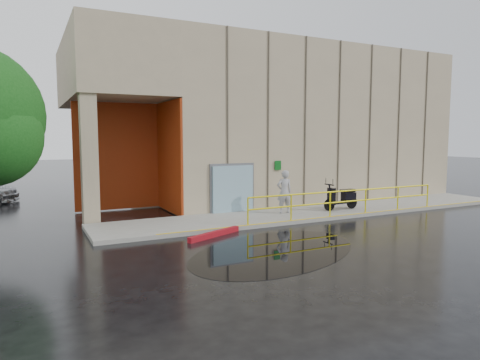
% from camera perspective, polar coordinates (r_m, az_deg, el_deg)
% --- Properties ---
extents(ground, '(120.00, 120.00, 0.00)m').
position_cam_1_polar(ground, '(13.59, 9.21, -8.72)').
color(ground, black).
rests_on(ground, ground).
extents(sidewalk, '(20.00, 3.00, 0.15)m').
position_cam_1_polar(sidewalk, '(19.45, 11.03, -4.15)').
color(sidewalk, gray).
rests_on(sidewalk, ground).
extents(building, '(20.00, 10.17, 8.00)m').
position_cam_1_polar(building, '(25.17, 4.11, 7.60)').
color(building, tan).
rests_on(building, ground).
extents(guardrail, '(9.56, 0.06, 1.03)m').
position_cam_1_polar(guardrail, '(18.48, 14.24, -2.84)').
color(guardrail, yellow).
rests_on(guardrail, sidewalk).
extents(person, '(0.73, 0.54, 1.83)m').
position_cam_1_polar(person, '(18.24, 5.92, -1.57)').
color(person, '#9F9EA2').
rests_on(person, sidewalk).
extents(scooter, '(1.86, 0.66, 1.43)m').
position_cam_1_polar(scooter, '(19.60, 13.38, -1.48)').
color(scooter, black).
rests_on(scooter, sidewalk).
extents(red_curb, '(2.26, 1.16, 0.18)m').
position_cam_1_polar(red_curb, '(14.68, -3.42, -7.21)').
color(red_curb, maroon).
rests_on(red_curb, ground).
extents(puddle, '(7.30, 6.12, 0.01)m').
position_cam_1_polar(puddle, '(12.92, 4.76, -9.41)').
color(puddle, black).
rests_on(puddle, ground).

